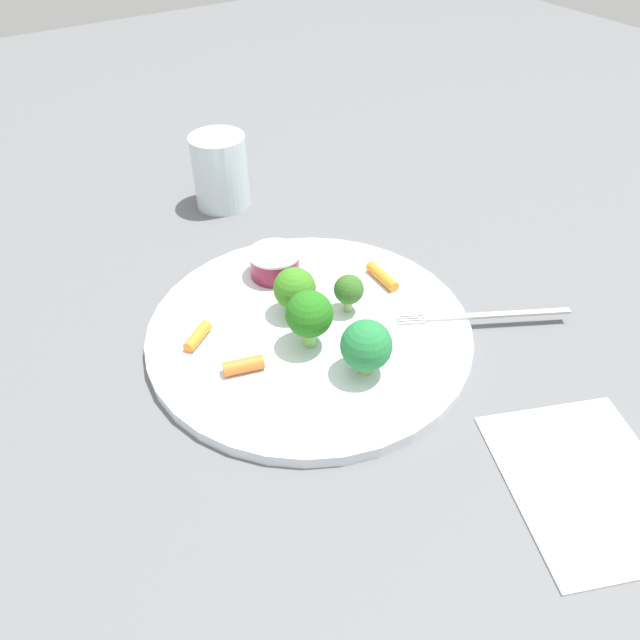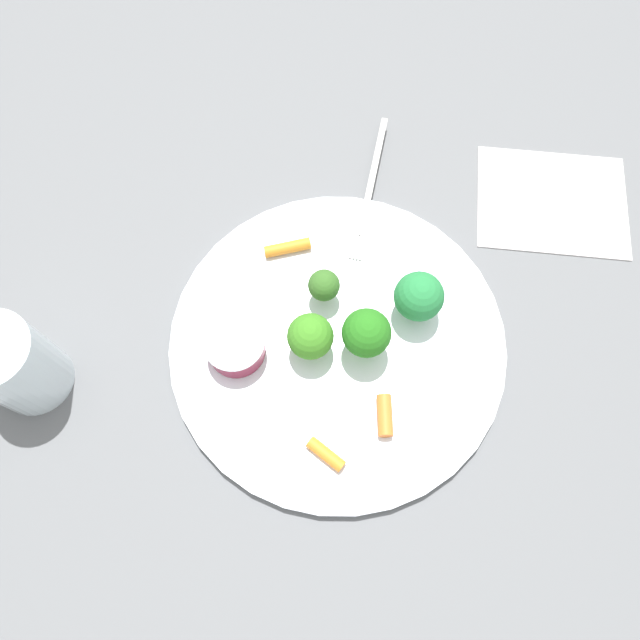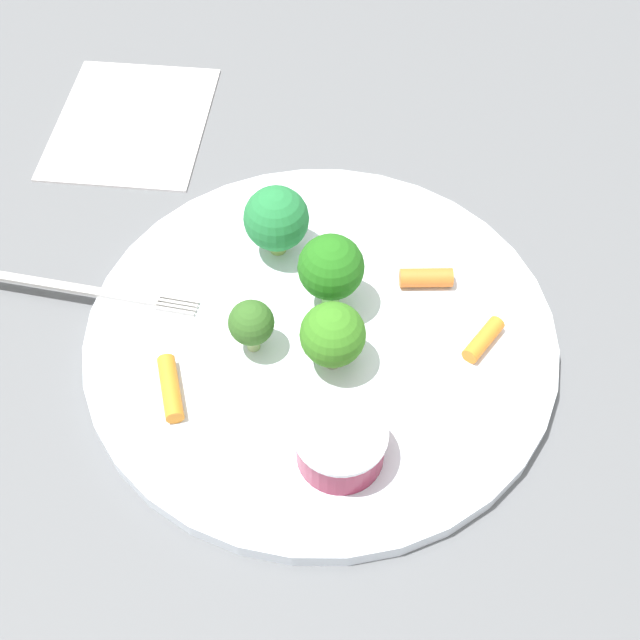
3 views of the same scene
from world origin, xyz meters
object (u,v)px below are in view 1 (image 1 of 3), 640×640
at_px(broccoli_floret_3, 366,346).
at_px(carrot_stick_1, 198,336).
at_px(broccoli_floret_0, 309,315).
at_px(drinking_glass, 220,171).
at_px(plate, 310,331).
at_px(sauce_cup, 275,263).
at_px(carrot_stick_0, 244,365).
at_px(napkin, 588,482).
at_px(fork, 481,316).
at_px(broccoli_floret_1, 296,289).
at_px(broccoli_floret_2, 350,292).
at_px(carrot_stick_2, 382,276).

relative_size(broccoli_floret_3, carrot_stick_1, 1.53).
relative_size(broccoli_floret_0, drinking_glass, 0.64).
relative_size(plate, sauce_cup, 5.71).
relative_size(carrot_stick_0, napkin, 0.23).
xyz_separation_m(fork, drinking_glass, (0.36, 0.11, 0.03)).
bearing_deg(carrot_stick_1, carrot_stick_0, -163.63).
distance_m(sauce_cup, broccoli_floret_1, 0.07).
relative_size(broccoli_floret_2, fork, 0.26).
height_order(sauce_cup, fork, sauce_cup).
bearing_deg(plate, fork, -118.27).
height_order(broccoli_floret_1, carrot_stick_2, broccoli_floret_1).
relative_size(carrot_stick_2, drinking_glass, 0.50).
height_order(fork, drinking_glass, drinking_glass).
height_order(carrot_stick_2, drinking_glass, drinking_glass).
distance_m(sauce_cup, carrot_stick_2, 0.12).
bearing_deg(carrot_stick_1, napkin, -148.34).
bearing_deg(broccoli_floret_0, fork, -110.00).
height_order(sauce_cup, broccoli_floret_3, broccoli_floret_3).
relative_size(broccoli_floret_1, broccoli_floret_2, 1.24).
relative_size(broccoli_floret_3, napkin, 0.35).
bearing_deg(sauce_cup, carrot_stick_2, -129.22).
bearing_deg(broccoli_floret_3, broccoli_floret_0, 20.91).
bearing_deg(carrot_stick_1, plate, -112.46).
xyz_separation_m(sauce_cup, napkin, (-0.36, -0.07, -0.02)).
bearing_deg(carrot_stick_2, broccoli_floret_2, 111.48).
bearing_deg(fork, broccoli_floret_2, 53.20).
bearing_deg(broccoli_floret_2, sauce_cup, 17.72).
bearing_deg(carrot_stick_1, broccoli_floret_1, -98.40).
relative_size(broccoli_floret_2, drinking_glass, 0.45).
distance_m(carrot_stick_1, drinking_glass, 0.28).
height_order(broccoli_floret_1, drinking_glass, drinking_glass).
bearing_deg(broccoli_floret_2, fork, -126.80).
xyz_separation_m(broccoli_floret_3, carrot_stick_0, (0.06, 0.09, -0.02)).
relative_size(fork, napkin, 1.02).
bearing_deg(broccoli_floret_1, plate, 177.81).
distance_m(broccoli_floret_3, carrot_stick_1, 0.16).
bearing_deg(carrot_stick_2, broccoli_floret_0, 109.38).
xyz_separation_m(broccoli_floret_2, broccoli_floret_3, (-0.08, 0.04, 0.01)).
bearing_deg(drinking_glass, broccoli_floret_3, 174.22).
bearing_deg(broccoli_floret_2, napkin, -170.76).
xyz_separation_m(plate, carrot_stick_1, (0.04, 0.10, 0.01)).
distance_m(sauce_cup, carrot_stick_0, 0.15).
xyz_separation_m(plate, broccoli_floret_2, (-0.00, -0.05, 0.03)).
xyz_separation_m(sauce_cup, fork, (-0.17, -0.14, -0.01)).
xyz_separation_m(sauce_cup, carrot_stick_2, (-0.07, -0.09, -0.01)).
relative_size(broccoli_floret_3, drinking_glass, 0.60).
bearing_deg(sauce_cup, plate, 170.55).
bearing_deg(carrot_stick_0, fork, -105.03).
relative_size(carrot_stick_0, fork, 0.23).
bearing_deg(broccoli_floret_1, carrot_stick_1, 81.60).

